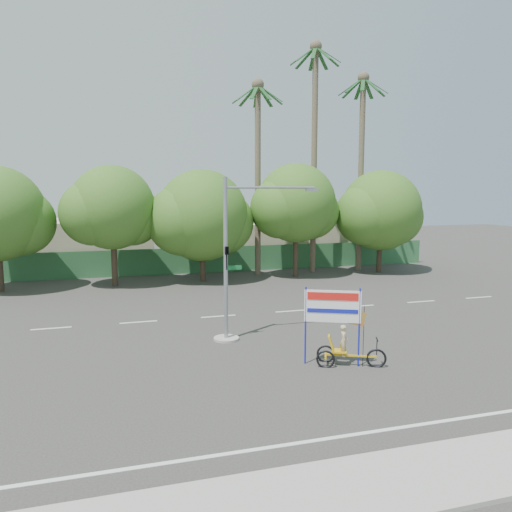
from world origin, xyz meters
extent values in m
plane|color=#33302D|center=(0.00, 0.00, 0.00)|extent=(120.00, 120.00, 0.00)
cube|color=gray|center=(0.00, -7.50, 0.06)|extent=(50.00, 2.40, 0.12)
cube|color=#336B3D|center=(0.00, 21.50, 1.00)|extent=(38.00, 0.08, 2.00)
cube|color=beige|center=(-10.00, 26.00, 2.00)|extent=(12.00, 8.00, 4.00)
cube|color=beige|center=(8.00, 26.00, 1.80)|extent=(14.00, 8.00, 3.60)
sphere|color=#2F591A|center=(-12.65, 18.30, 4.40)|extent=(4.32, 4.32, 4.32)
cylinder|color=#473828|center=(-7.00, 18.00, 1.87)|extent=(0.40, 0.40, 3.74)
sphere|color=#2F591A|center=(-7.00, 18.00, 5.27)|extent=(5.60, 5.60, 5.60)
sphere|color=#2F591A|center=(-5.74, 18.30, 4.68)|extent=(4.03, 4.03, 4.03)
sphere|color=#2F591A|center=(-8.26, 17.75, 4.93)|extent=(4.26, 4.26, 4.26)
cylinder|color=#473828|center=(-1.00, 18.00, 1.65)|extent=(0.40, 0.40, 3.30)
sphere|color=#2F591A|center=(-1.00, 18.00, 4.65)|extent=(6.40, 6.40, 6.40)
sphere|color=#2F591A|center=(0.44, 18.30, 4.12)|extent=(4.61, 4.61, 4.61)
sphere|color=#2F591A|center=(-2.44, 17.75, 4.35)|extent=(4.86, 4.86, 4.86)
cylinder|color=#473828|center=(6.00, 18.00, 1.94)|extent=(0.40, 0.40, 3.87)
sphere|color=#2F591A|center=(6.00, 18.00, 5.46)|extent=(5.80, 5.80, 5.80)
sphere|color=#2F591A|center=(7.30, 18.30, 4.84)|extent=(4.18, 4.18, 4.18)
sphere|color=#2F591A|center=(4.70, 17.75, 5.10)|extent=(4.41, 4.41, 4.41)
cylinder|color=#473828|center=(13.00, 18.00, 1.72)|extent=(0.40, 0.40, 3.43)
sphere|color=#2F591A|center=(13.00, 18.00, 4.84)|extent=(6.20, 6.20, 6.20)
sphere|color=#2F591A|center=(14.39, 18.30, 4.29)|extent=(4.46, 4.46, 4.46)
sphere|color=#2F591A|center=(11.61, 17.75, 4.52)|extent=(4.71, 4.71, 4.71)
cylinder|color=#70604C|center=(8.00, 19.50, 8.50)|extent=(0.44, 0.44, 17.00)
sphere|color=#70604C|center=(8.00, 19.50, 17.00)|extent=(0.90, 0.90, 0.90)
cube|color=#1C4C21|center=(8.94, 19.50, 16.34)|extent=(1.91, 0.28, 1.36)
cube|color=#1C4C21|center=(8.72, 20.11, 16.34)|extent=(1.65, 1.44, 1.36)
cube|color=#1C4C21|center=(8.16, 20.43, 16.34)|extent=(0.61, 1.93, 1.36)
cube|color=#1C4C21|center=(7.53, 20.32, 16.34)|extent=(1.20, 1.80, 1.36)
cube|color=#1C4C21|center=(7.11, 19.82, 16.34)|extent=(1.89, 0.92, 1.36)
cube|color=#1C4C21|center=(7.11, 19.18, 16.34)|extent=(1.89, 0.92, 1.36)
cube|color=#1C4C21|center=(7.53, 18.68, 16.34)|extent=(1.20, 1.80, 1.36)
cube|color=#1C4C21|center=(8.16, 18.57, 16.34)|extent=(0.61, 1.93, 1.36)
cube|color=#1C4C21|center=(8.72, 18.89, 16.34)|extent=(1.65, 1.44, 1.36)
cylinder|color=#70604C|center=(12.00, 19.50, 7.50)|extent=(0.44, 0.44, 15.00)
sphere|color=#70604C|center=(12.00, 19.50, 15.00)|extent=(0.90, 0.90, 0.90)
cube|color=#1C4C21|center=(12.94, 19.50, 14.34)|extent=(1.91, 0.28, 1.36)
cube|color=#1C4C21|center=(12.72, 20.11, 14.34)|extent=(1.65, 1.44, 1.36)
cube|color=#1C4C21|center=(12.16, 20.43, 14.34)|extent=(0.61, 1.93, 1.36)
cube|color=#1C4C21|center=(11.53, 20.32, 14.34)|extent=(1.20, 1.80, 1.36)
cube|color=#1C4C21|center=(11.11, 19.82, 14.34)|extent=(1.89, 0.92, 1.36)
cube|color=#1C4C21|center=(11.11, 19.18, 14.34)|extent=(1.89, 0.92, 1.36)
cube|color=#1C4C21|center=(11.53, 18.68, 14.34)|extent=(1.20, 1.80, 1.36)
cube|color=#1C4C21|center=(12.16, 18.57, 14.34)|extent=(0.61, 1.93, 1.36)
cube|color=#1C4C21|center=(12.72, 18.89, 14.34)|extent=(1.65, 1.44, 1.36)
cylinder|color=#70604C|center=(3.50, 19.50, 7.00)|extent=(0.44, 0.44, 14.00)
sphere|color=#70604C|center=(3.50, 19.50, 14.00)|extent=(0.90, 0.90, 0.90)
cube|color=#1C4C21|center=(4.44, 19.50, 13.34)|extent=(1.91, 0.28, 1.36)
cube|color=#1C4C21|center=(4.22, 20.11, 13.34)|extent=(1.65, 1.44, 1.36)
cube|color=#1C4C21|center=(3.66, 20.43, 13.34)|extent=(0.61, 1.93, 1.36)
cube|color=#1C4C21|center=(3.03, 20.32, 13.34)|extent=(1.20, 1.80, 1.36)
cube|color=#1C4C21|center=(2.61, 19.82, 13.34)|extent=(1.89, 0.92, 1.36)
cube|color=#1C4C21|center=(2.61, 19.18, 13.34)|extent=(1.89, 0.92, 1.36)
cube|color=#1C4C21|center=(3.03, 18.68, 13.34)|extent=(1.20, 1.80, 1.36)
cube|color=#1C4C21|center=(3.66, 18.57, 13.34)|extent=(0.61, 1.93, 1.36)
cube|color=#1C4C21|center=(4.22, 18.89, 13.34)|extent=(1.65, 1.44, 1.36)
cylinder|color=gray|center=(-2.50, 4.00, 0.05)|extent=(1.10, 1.10, 0.10)
cylinder|color=gray|center=(-2.50, 4.00, 3.50)|extent=(0.18, 0.18, 7.00)
cylinder|color=gray|center=(-0.50, 4.00, 6.55)|extent=(4.00, 0.10, 0.10)
cube|color=gray|center=(1.40, 4.00, 6.45)|extent=(0.55, 0.20, 0.12)
imported|color=black|center=(-2.50, 3.78, 3.60)|extent=(0.16, 0.20, 1.00)
cube|color=#14662D|center=(-2.15, 4.00, 3.15)|extent=(0.70, 0.04, 0.18)
torus|color=black|center=(2.04, -0.82, 0.33)|extent=(0.70, 0.38, 0.74)
torus|color=black|center=(0.49, 0.22, 0.30)|extent=(0.66, 0.36, 0.69)
torus|color=black|center=(0.24, -0.33, 0.30)|extent=(0.66, 0.36, 0.69)
cube|color=gold|center=(1.20, -0.44, 0.39)|extent=(1.71, 0.83, 0.07)
cube|color=gold|center=(0.36, -0.05, 0.33)|extent=(0.33, 0.62, 0.05)
cube|color=gold|center=(0.81, -0.26, 0.54)|extent=(0.68, 0.64, 0.07)
cube|color=gold|center=(0.54, -0.13, 0.85)|extent=(0.41, 0.52, 0.59)
cylinder|color=black|center=(2.04, -0.82, 0.76)|extent=(0.04, 0.04, 0.60)
cube|color=black|center=(2.04, -0.82, 1.05)|extent=(0.24, 0.46, 0.04)
imported|color=#CCB284|center=(0.95, -0.32, 0.96)|extent=(0.43, 0.51, 1.17)
cylinder|color=#181FB4|center=(-0.33, 0.26, 1.47)|extent=(0.08, 0.08, 2.93)
cylinder|color=#181FB4|center=(1.45, -0.55, 1.47)|extent=(0.08, 0.08, 2.93)
cube|color=white|center=(0.56, -0.14, 2.23)|extent=(1.90, 0.91, 1.19)
cube|color=red|center=(0.54, -0.18, 2.61)|extent=(1.68, 0.78, 0.28)
cube|color=#181FB4|center=(0.54, -0.18, 2.06)|extent=(1.68, 0.78, 0.15)
cylinder|color=black|center=(1.60, -0.62, 1.14)|extent=(0.03, 0.03, 2.28)
cube|color=red|center=(1.25, -0.46, 1.85)|extent=(0.88, 0.42, 0.71)
camera|label=1|loc=(-7.13, -16.48, 6.50)|focal=35.00mm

